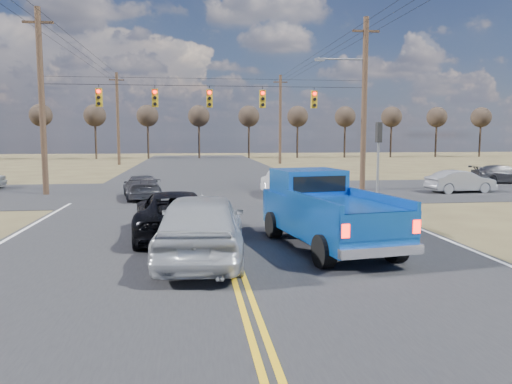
{
  "coord_description": "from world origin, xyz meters",
  "views": [
    {
      "loc": [
        -1.02,
        -10.43,
        3.27
      ],
      "look_at": [
        0.95,
        4.9,
        1.5
      ],
      "focal_mm": 35.0,
      "sensor_mm": 36.0,
      "label": 1
    }
  ],
  "objects": [
    {
      "name": "cross_car_east_near",
      "position": [
        14.12,
        16.08,
        0.64
      ],
      "size": [
        1.68,
        3.96,
        1.27
      ],
      "primitive_type": "imported",
      "rotation": [
        0.0,
        0.0,
        1.66
      ],
      "color": "gray",
      "rests_on": "ground"
    },
    {
      "name": "road_main",
      "position": [
        0.0,
        10.0,
        0.0
      ],
      "size": [
        14.0,
        120.0,
        0.02
      ],
      "primitive_type": "cube",
      "color": "#28282B",
      "rests_on": "ground"
    },
    {
      "name": "dgrey_car_queue",
      "position": [
        -3.6,
        15.5,
        0.62
      ],
      "size": [
        2.43,
        4.49,
        1.24
      ],
      "primitive_type": "imported",
      "rotation": [
        0.0,
        0.0,
        3.31
      ],
      "color": "#37373D",
      "rests_on": "ground"
    },
    {
      "name": "road_cross",
      "position": [
        0.0,
        18.0,
        0.0
      ],
      "size": [
        120.0,
        12.0,
        0.02
      ],
      "primitive_type": "cube",
      "color": "#28282B",
      "rests_on": "ground"
    },
    {
      "name": "black_suv",
      "position": [
        -1.61,
        5.65,
        0.75
      ],
      "size": [
        2.81,
        5.51,
        1.49
      ],
      "primitive_type": "imported",
      "rotation": [
        0.0,
        0.0,
        3.21
      ],
      "color": "black",
      "rests_on": "ground"
    },
    {
      "name": "cross_car_east_far",
      "position": [
        19.94,
        20.89,
        0.62
      ],
      "size": [
        2.04,
        4.38,
        1.24
      ],
      "primitive_type": "imported",
      "rotation": [
        0.0,
        0.0,
        1.5
      ],
      "color": "#343439",
      "rests_on": "ground"
    },
    {
      "name": "silver_suv",
      "position": [
        -0.8,
        2.35,
        0.92
      ],
      "size": [
        2.62,
        5.58,
        1.84
      ],
      "primitive_type": "imported",
      "rotation": [
        0.0,
        0.0,
        3.06
      ],
      "color": "#ADB1B5",
      "rests_on": "ground"
    },
    {
      "name": "signal_gantry",
      "position": [
        0.5,
        17.79,
        5.06
      ],
      "size": [
        19.6,
        4.83,
        10.0
      ],
      "color": "#473323",
      "rests_on": "ground"
    },
    {
      "name": "ground",
      "position": [
        0.0,
        0.0,
        0.0
      ],
      "size": [
        160.0,
        160.0,
        0.0
      ],
      "primitive_type": "plane",
      "color": "brown",
      "rests_on": "ground"
    },
    {
      "name": "pickup_truck",
      "position": [
        2.81,
        3.51,
        1.07
      ],
      "size": [
        3.11,
        6.13,
        2.2
      ],
      "rotation": [
        0.0,
        0.0,
        0.17
      ],
      "color": "black",
      "rests_on": "ground"
    },
    {
      "name": "white_car_queue",
      "position": [
        3.8,
        15.5,
        0.73
      ],
      "size": [
        1.98,
        4.57,
        1.46
      ],
      "primitive_type": "imported",
      "rotation": [
        0.0,
        0.0,
        3.24
      ],
      "color": "white",
      "rests_on": "ground"
    },
    {
      "name": "utility_poles",
      "position": [
        0.0,
        17.0,
        5.23
      ],
      "size": [
        19.6,
        58.32,
        10.0
      ],
      "color": "#473323",
      "rests_on": "ground"
    },
    {
      "name": "treeline",
      "position": [
        0.0,
        26.96,
        5.7
      ],
      "size": [
        87.0,
        117.8,
        7.4
      ],
      "color": "#33261C",
      "rests_on": "ground"
    }
  ]
}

